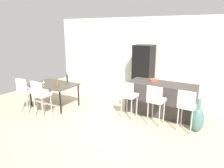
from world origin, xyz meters
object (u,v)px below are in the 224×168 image
object	(u,v)px
kitchen_island	(161,99)
wine_bottle_near	(57,83)
dining_table	(54,86)
dining_chair_far	(40,93)
fruit_bowl	(154,80)
wine_glass_middle	(44,82)
dining_chair_near	(25,90)
floor_vase	(197,119)
bar_chair_right	(187,104)
refrigerator	(143,69)
wine_bottle_left	(67,79)
bar_chair_left	(128,94)
bar_chair_middle	(156,99)

from	to	relation	value
kitchen_island	wine_bottle_near	xyz separation A→B (m)	(-2.77, -1.35, 0.40)
kitchen_island	dining_table	distance (m)	3.36
dining_chair_far	fruit_bowl	xyz separation A→B (m)	(2.56, 2.08, 0.26)
wine_glass_middle	dining_chair_near	bearing A→B (deg)	-114.66
wine_glass_middle	floor_vase	bearing A→B (deg)	10.32
dining_chair_near	floor_vase	distance (m)	4.80
bar_chair_right	refrigerator	world-z (taller)	refrigerator
wine_bottle_left	bar_chair_left	bearing A→B (deg)	-0.53
wine_bottle_left	floor_vase	bearing A→B (deg)	1.55
dining_chair_near	wine_glass_middle	world-z (taller)	dining_chair_near
bar_chair_left	dining_table	distance (m)	2.51
wine_bottle_left	refrigerator	distance (m)	3.08
dining_table	wine_bottle_left	xyz separation A→B (m)	(0.25, 0.36, 0.19)
wine_bottle_near	bar_chair_right	bearing A→B (deg)	8.77
dining_chair_far	wine_bottle_left	bearing A→B (deg)	93.27
bar_chair_left	floor_vase	xyz separation A→B (m)	(1.80, 0.13, -0.37)
wine_bottle_left	kitchen_island	bearing A→B (deg)	14.75
wine_glass_middle	floor_vase	xyz separation A→B (m)	(4.37, 0.80, -0.54)
fruit_bowl	floor_vase	bearing A→B (deg)	-28.82
wine_glass_middle	floor_vase	distance (m)	4.47
kitchen_island	wine_glass_middle	bearing A→B (deg)	-155.92
bar_chair_left	bar_chair_middle	world-z (taller)	same
wine_bottle_near	refrigerator	xyz separation A→B (m)	(1.44, 3.24, 0.06)
refrigerator	floor_vase	distance (m)	3.59
fruit_bowl	dining_table	bearing A→B (deg)	-156.62
floor_vase	wine_glass_middle	bearing A→B (deg)	-169.68
bar_chair_middle	floor_vase	world-z (taller)	bar_chair_middle
refrigerator	floor_vase	xyz separation A→B (m)	(2.46, -2.54, -0.60)
bar_chair_left	dining_chair_far	size ratio (longest dim) A/B	1.00
refrigerator	dining_chair_near	bearing A→B (deg)	-119.15
bar_chair_middle	dining_chair_near	world-z (taller)	same
bar_chair_middle	bar_chair_left	bearing A→B (deg)	-180.00
wine_glass_middle	wine_bottle_left	bearing A→B (deg)	63.58
bar_chair_right	wine_bottle_near	xyz separation A→B (m)	(-3.65, -0.56, 0.16)
wine_bottle_near	wine_glass_middle	distance (m)	0.49
bar_chair_left	floor_vase	distance (m)	1.84
dining_chair_near	dining_chair_far	distance (m)	0.64
dining_table	refrigerator	bearing A→B (deg)	58.81
kitchen_island	wine_bottle_near	world-z (taller)	wine_bottle_near
wine_bottle_left	refrigerator	xyz separation A→B (m)	(1.57, 2.65, 0.05)
bar_chair_right	kitchen_island	bearing A→B (deg)	138.15
dining_table	bar_chair_right	bearing A→B (deg)	4.82
refrigerator	fruit_bowl	distance (m)	2.06
refrigerator	fruit_bowl	size ratio (longest dim) A/B	7.85
dining_table	bar_chair_middle	bearing A→B (deg)	5.95
bar_chair_right	dining_chair_near	xyz separation A→B (m)	(-4.36, -1.17, 0.00)
fruit_bowl	refrigerator	bearing A→B (deg)	120.75
dining_table	wine_glass_middle	bearing A→B (deg)	-105.22
dining_chair_near	refrigerator	distance (m)	4.41
bar_chair_left	floor_vase	size ratio (longest dim) A/B	1.26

